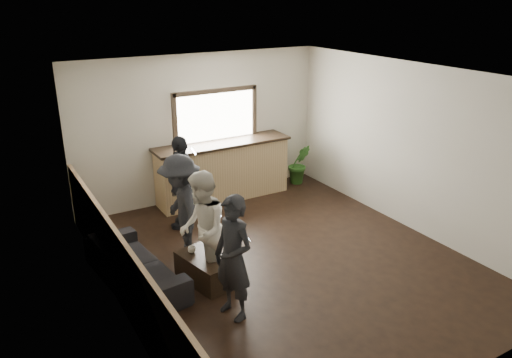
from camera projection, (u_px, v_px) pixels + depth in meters
ground at (285, 260)px, 7.61m from camera, size 5.00×6.00×0.01m
room_shell at (242, 179)px, 6.74m from camera, size 5.01×6.01×2.80m
bar_counter at (223, 167)px, 9.71m from camera, size 2.70×0.68×2.13m
sofa at (135, 264)px, 6.93m from camera, size 0.99×2.03×0.57m
coffee_table at (206, 269)px, 6.99m from camera, size 0.65×0.95×0.38m
cup_a at (192, 250)px, 7.04m from camera, size 0.16×0.16×0.09m
cup_b at (218, 254)px, 6.91m from camera, size 0.12×0.12×0.08m
potted_plant at (299, 164)px, 10.55m from camera, size 0.55×0.49×0.85m
person_a at (233, 258)px, 6.05m from camera, size 0.53×0.67×1.61m
person_b at (202, 230)px, 6.75m from camera, size 0.89×0.98×1.64m
person_c at (181, 209)px, 7.34m from camera, size 0.80×1.17×1.67m
person_d at (182, 182)px, 8.45m from camera, size 0.91×0.99×1.63m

